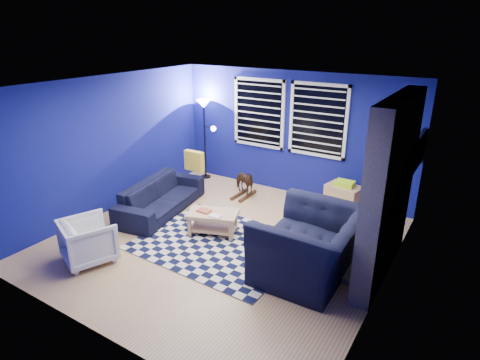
# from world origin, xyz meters

# --- Properties ---
(floor) EXTENTS (5.00, 5.00, 0.00)m
(floor) POSITION_xyz_m (0.00, 0.00, 0.00)
(floor) COLOR tan
(floor) RESTS_ON ground
(ceiling) EXTENTS (5.00, 5.00, 0.00)m
(ceiling) POSITION_xyz_m (0.00, 0.00, 2.50)
(ceiling) COLOR white
(ceiling) RESTS_ON wall_back
(wall_back) EXTENTS (5.00, 0.00, 5.00)m
(wall_back) POSITION_xyz_m (0.00, 2.50, 1.25)
(wall_back) COLOR navy
(wall_back) RESTS_ON floor
(wall_left) EXTENTS (0.00, 5.00, 5.00)m
(wall_left) POSITION_xyz_m (-2.50, 0.00, 1.25)
(wall_left) COLOR navy
(wall_left) RESTS_ON floor
(wall_right) EXTENTS (0.00, 5.00, 5.00)m
(wall_right) POSITION_xyz_m (2.50, 0.00, 1.25)
(wall_right) COLOR navy
(wall_right) RESTS_ON floor
(fireplace) EXTENTS (0.65, 2.00, 2.50)m
(fireplace) POSITION_xyz_m (2.36, 0.50, 1.20)
(fireplace) COLOR gray
(fireplace) RESTS_ON floor
(window_left) EXTENTS (1.17, 0.06, 1.42)m
(window_left) POSITION_xyz_m (-0.75, 2.46, 1.60)
(window_left) COLOR black
(window_left) RESTS_ON wall_back
(window_right) EXTENTS (1.17, 0.06, 1.42)m
(window_right) POSITION_xyz_m (0.55, 2.46, 1.60)
(window_right) COLOR black
(window_right) RESTS_ON wall_back
(tv) EXTENTS (0.07, 1.00, 0.58)m
(tv) POSITION_xyz_m (2.45, 2.00, 1.40)
(tv) COLOR black
(tv) RESTS_ON wall_right
(rug) EXTENTS (2.56, 2.07, 0.02)m
(rug) POSITION_xyz_m (0.01, -0.11, 0.01)
(rug) COLOR black
(rug) RESTS_ON floor
(sofa) EXTENTS (2.14, 1.14, 0.59)m
(sofa) POSITION_xyz_m (-1.63, 0.34, 0.30)
(sofa) COLOR black
(sofa) RESTS_ON floor
(armchair_big) EXTENTS (1.48, 1.30, 0.95)m
(armchair_big) POSITION_xyz_m (1.55, -0.16, 0.47)
(armchair_big) COLOR black
(armchair_big) RESTS_ON floor
(armchair_bent) EXTENTS (0.92, 0.93, 0.66)m
(armchair_bent) POSITION_xyz_m (-1.36, -1.52, 0.33)
(armchair_bent) COLOR gray
(armchair_bent) RESTS_ON floor
(rocking_horse) EXTENTS (0.48, 0.68, 0.53)m
(rocking_horse) POSITION_xyz_m (-0.67, 1.74, 0.33)
(rocking_horse) COLOR #432415
(rocking_horse) RESTS_ON floor
(coffee_table) EXTENTS (0.94, 0.73, 0.42)m
(coffee_table) POSITION_xyz_m (-0.28, 0.12, 0.29)
(coffee_table) COLOR tan
(coffee_table) RESTS_ON rug
(cabinet) EXTENTS (0.69, 0.53, 0.61)m
(cabinet) POSITION_xyz_m (1.28, 2.14, 0.27)
(cabinet) COLOR tan
(cabinet) RESTS_ON floor
(floor_lamp) EXTENTS (0.49, 0.30, 1.79)m
(floor_lamp) POSITION_xyz_m (-1.99, 2.25, 1.46)
(floor_lamp) COLOR black
(floor_lamp) RESTS_ON floor
(throw_pillow) EXTENTS (0.42, 0.14, 0.40)m
(throw_pillow) POSITION_xyz_m (-1.48, 1.18, 0.79)
(throw_pillow) COLOR gold
(throw_pillow) RESTS_ON sofa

